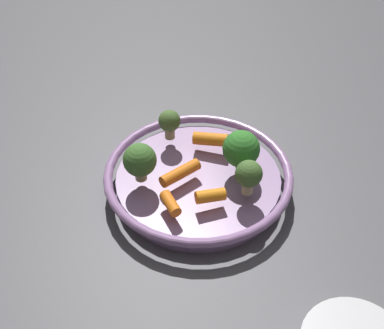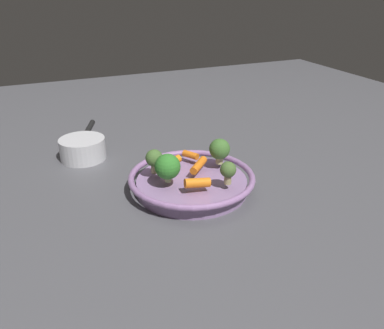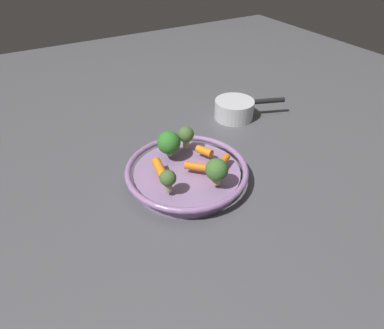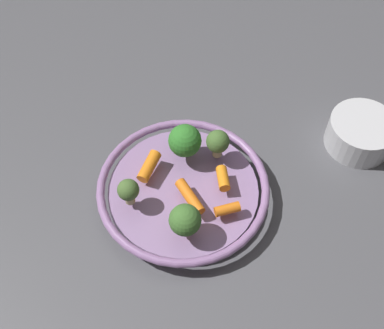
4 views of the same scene
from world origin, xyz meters
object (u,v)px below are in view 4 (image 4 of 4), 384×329
(baby_carrot_left, at_px, (149,166))
(broccoli_floret_mid, at_px, (185,141))
(saucepan, at_px, (362,134))
(broccoli_floret_small, at_px, (128,191))
(baby_carrot_near_rim, at_px, (223,178))
(baby_carrot_right, at_px, (190,197))
(broccoli_floret_edge, at_px, (218,142))
(broccoli_floret_large, at_px, (185,220))
(serving_bowl, at_px, (183,191))
(baby_carrot_back, at_px, (227,209))

(baby_carrot_left, height_order, broccoli_floret_mid, broccoli_floret_mid)
(saucepan, bearing_deg, broccoli_floret_small, -54.99)
(baby_carrot_near_rim, relative_size, broccoli_floret_small, 0.83)
(baby_carrot_right, height_order, saucepan, baby_carrot_right)
(saucepan, bearing_deg, broccoli_floret_edge, -63.21)
(baby_carrot_near_rim, height_order, broccoli_floret_large, broccoli_floret_large)
(broccoli_floret_mid, distance_m, saucepan, 0.34)
(serving_bowl, xyz_separation_m, saucepan, (-0.21, 0.30, 0.01))
(broccoli_floret_edge, height_order, broccoli_floret_large, broccoli_floret_large)
(broccoli_floret_edge, xyz_separation_m, saucepan, (-0.13, 0.25, -0.05))
(baby_carrot_near_rim, height_order, broccoli_floret_small, broccoli_floret_small)
(baby_carrot_right, distance_m, broccoli_floret_edge, 0.11)
(baby_carrot_right, distance_m, baby_carrot_near_rim, 0.07)
(serving_bowl, distance_m, broccoli_floret_mid, 0.09)
(broccoli_floret_edge, height_order, saucepan, broccoli_floret_edge)
(broccoli_floret_small, bearing_deg, saucepan, 125.01)
(broccoli_floret_large, relative_size, saucepan, 0.29)
(broccoli_floret_small, height_order, saucepan, broccoli_floret_small)
(saucepan, bearing_deg, baby_carrot_back, -41.28)
(baby_carrot_right, bearing_deg, broccoli_floret_small, -73.61)
(broccoli_floret_large, bearing_deg, serving_bowl, -162.28)
(serving_bowl, bearing_deg, saucepan, 124.86)
(broccoli_floret_edge, bearing_deg, saucepan, 116.79)
(baby_carrot_left, relative_size, saucepan, 0.26)
(baby_carrot_back, height_order, broccoli_floret_large, broccoli_floret_large)
(baby_carrot_back, xyz_separation_m, saucepan, (-0.24, 0.21, -0.02))
(broccoli_floret_large, bearing_deg, broccoli_floret_small, -106.86)
(baby_carrot_right, distance_m, broccoli_floret_mid, 0.10)
(broccoli_floret_edge, distance_m, broccoli_floret_large, 0.17)
(serving_bowl, distance_m, baby_carrot_left, 0.07)
(baby_carrot_right, bearing_deg, saucepan, 130.11)
(baby_carrot_back, xyz_separation_m, broccoli_floret_small, (0.02, -0.16, 0.02))
(baby_carrot_right, xyz_separation_m, baby_carrot_back, (0.01, 0.07, -0.00))
(broccoli_floret_large, bearing_deg, saucepan, 137.56)
(serving_bowl, bearing_deg, baby_carrot_right, 35.92)
(baby_carrot_back, relative_size, broccoli_floret_large, 0.66)
(broccoli_floret_edge, bearing_deg, baby_carrot_back, 21.16)
(baby_carrot_right, distance_m, saucepan, 0.36)
(baby_carrot_left, xyz_separation_m, saucepan, (-0.19, 0.36, -0.02))
(baby_carrot_back, xyz_separation_m, broccoli_floret_mid, (-0.10, -0.10, 0.03))
(baby_carrot_near_rim, relative_size, baby_carrot_left, 0.78)
(baby_carrot_left, xyz_separation_m, broccoli_floret_mid, (-0.05, 0.05, 0.03))
(baby_carrot_back, relative_size, baby_carrot_near_rim, 0.95)
(baby_carrot_back, bearing_deg, broccoli_floret_mid, -134.90)
(serving_bowl, distance_m, broccoli_floret_small, 0.11)
(broccoli_floret_large, bearing_deg, baby_carrot_back, 132.83)
(serving_bowl, distance_m, broccoli_floret_edge, 0.10)
(baby_carrot_near_rim, relative_size, broccoli_floret_large, 0.69)
(broccoli_floret_mid, bearing_deg, baby_carrot_right, 20.01)
(broccoli_floret_mid, bearing_deg, baby_carrot_back, 45.10)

